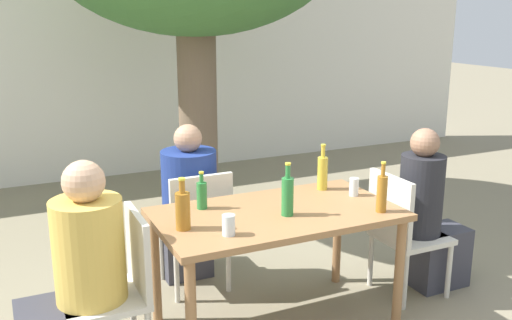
% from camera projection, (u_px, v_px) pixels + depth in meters
% --- Properties ---
extents(cafe_building_wall, '(10.00, 0.08, 2.80)m').
position_uv_depth(cafe_building_wall, '(127.00, 58.00, 6.74)').
color(cafe_building_wall, white).
rests_on(cafe_building_wall, ground_plane).
extents(dining_table_front, '(1.47, 0.82, 0.77)m').
position_uv_depth(dining_table_front, '(277.00, 225.00, 3.48)').
color(dining_table_front, '#996B42').
rests_on(dining_table_front, ground_plane).
extents(patio_chair_0, '(0.44, 0.44, 0.88)m').
position_uv_depth(patio_chair_0, '(120.00, 283.00, 3.13)').
color(patio_chair_0, beige).
rests_on(patio_chair_0, ground_plane).
extents(patio_chair_1, '(0.44, 0.44, 0.88)m').
position_uv_depth(patio_chair_1, '(402.00, 228.00, 3.92)').
color(patio_chair_1, beige).
rests_on(patio_chair_1, ground_plane).
extents(patio_chair_2, '(0.44, 0.44, 0.88)m').
position_uv_depth(patio_chair_2, '(197.00, 225.00, 3.97)').
color(patio_chair_2, beige).
rests_on(patio_chair_2, ground_plane).
extents(person_seated_0, '(0.59, 0.38, 1.21)m').
position_uv_depth(person_seated_0, '(76.00, 282.00, 3.03)').
color(person_seated_0, '#383842').
rests_on(person_seated_0, ground_plane).
extents(person_seated_1, '(0.55, 0.30, 1.18)m').
position_uv_depth(person_seated_1, '(429.00, 220.00, 4.01)').
color(person_seated_1, '#383842').
rests_on(person_seated_1, ground_plane).
extents(person_seated_2, '(0.39, 0.60, 1.19)m').
position_uv_depth(person_seated_2, '(187.00, 210.00, 4.16)').
color(person_seated_2, '#383842').
rests_on(person_seated_2, ground_plane).
extents(green_bottle_0, '(0.06, 0.06, 0.24)m').
position_uv_depth(green_bottle_0, '(202.00, 194.00, 3.48)').
color(green_bottle_0, '#287A38').
rests_on(green_bottle_0, dining_table_front).
extents(oil_cruet_1, '(0.07, 0.07, 0.32)m').
position_uv_depth(oil_cruet_1, '(323.00, 172.00, 3.85)').
color(oil_cruet_1, gold).
rests_on(oil_cruet_1, dining_table_front).
extents(amber_bottle_2, '(0.06, 0.06, 0.31)m').
position_uv_depth(amber_bottle_2, '(382.00, 193.00, 3.42)').
color(amber_bottle_2, '#9E661E').
rests_on(amber_bottle_2, dining_table_front).
extents(amber_bottle_3, '(0.08, 0.08, 0.30)m').
position_uv_depth(amber_bottle_3, '(183.00, 210.00, 3.14)').
color(amber_bottle_3, '#9E661E').
rests_on(amber_bottle_3, dining_table_front).
extents(green_bottle_4, '(0.07, 0.07, 0.32)m').
position_uv_depth(green_bottle_4, '(288.00, 195.00, 3.36)').
color(green_bottle_4, '#287A38').
rests_on(green_bottle_4, dining_table_front).
extents(drinking_glass_0, '(0.07, 0.07, 0.11)m').
position_uv_depth(drinking_glass_0, '(229.00, 225.00, 3.07)').
color(drinking_glass_0, silver).
rests_on(drinking_glass_0, dining_table_front).
extents(drinking_glass_1, '(0.06, 0.06, 0.12)m').
position_uv_depth(drinking_glass_1, '(354.00, 187.00, 3.74)').
color(drinking_glass_1, silver).
rests_on(drinking_glass_1, dining_table_front).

